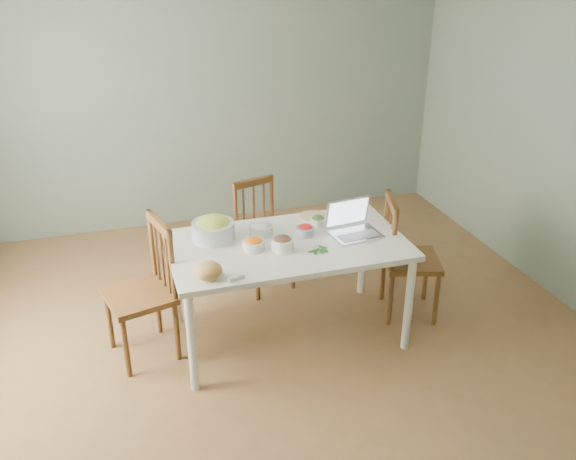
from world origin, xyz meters
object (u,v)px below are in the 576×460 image
object	(u,v)px
chair_right	(412,257)
bread_boule	(209,271)
chair_left	(139,293)
laptop	(357,220)
dining_table	(288,290)
chair_far	(265,237)
bowl_squash	(213,228)

from	to	relation	value
chair_right	bread_boule	xyz separation A→B (m)	(-1.66, -0.37, 0.35)
chair_left	chair_right	distance (m)	2.10
laptop	bread_boule	bearing A→B (deg)	-171.41
chair_right	laptop	xyz separation A→B (m)	(-0.51, -0.06, 0.42)
chair_left	chair_right	bearing A→B (deg)	74.16
dining_table	bread_boule	size ratio (longest dim) A/B	9.54
chair_far	bread_boule	xyz separation A→B (m)	(-0.66, -1.11, 0.38)
bowl_squash	chair_right	bearing A→B (deg)	-7.01
chair_far	bread_boule	distance (m)	1.34
chair_left	laptop	bearing A→B (deg)	71.38
chair_left	chair_right	size ratio (longest dim) A/B	1.04
chair_far	bread_boule	world-z (taller)	chair_far
chair_right	laptop	world-z (taller)	laptop
dining_table	chair_right	world-z (taller)	chair_right
chair_right	chair_far	bearing A→B (deg)	70.17
chair_left	bread_boule	size ratio (longest dim) A/B	5.83
chair_far	laptop	bearing A→B (deg)	-75.01
bowl_squash	bread_boule	bearing A→B (deg)	-103.66
dining_table	chair_right	xyz separation A→B (m)	(1.02, 0.03, 0.10)
chair_far	chair_left	xyz separation A→B (m)	(-1.10, -0.68, 0.04)
chair_far	chair_left	size ratio (longest dim) A/B	0.91
bread_boule	laptop	bearing A→B (deg)	14.89
chair_far	chair_right	size ratio (longest dim) A/B	0.95
dining_table	bowl_squash	xyz separation A→B (m)	(-0.50, 0.21, 0.48)
chair_left	laptop	size ratio (longest dim) A/B	2.93
dining_table	bowl_squash	distance (m)	0.73
chair_far	chair_right	xyz separation A→B (m)	(1.00, -0.74, 0.03)
chair_far	bowl_squash	bearing A→B (deg)	-149.85
chair_far	laptop	size ratio (longest dim) A/B	2.68
chair_far	bread_boule	size ratio (longest dim) A/B	5.33
chair_far	laptop	xyz separation A→B (m)	(0.48, -0.80, 0.44)
bread_boule	laptop	xyz separation A→B (m)	(1.14, 0.30, 0.07)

